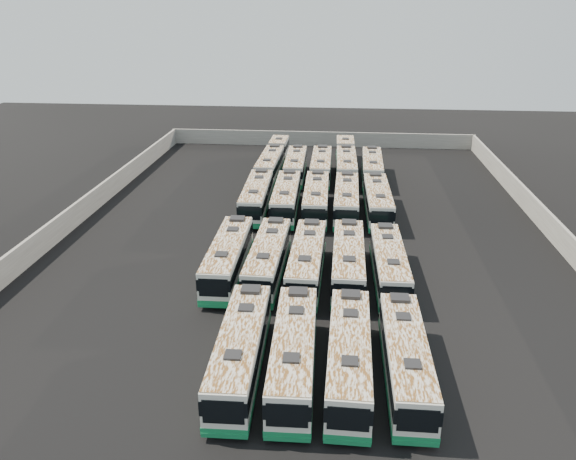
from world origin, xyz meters
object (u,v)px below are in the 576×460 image
object	(u,v)px
bus_midfront_left	(268,259)
bus_midback_far_left	(256,197)
bus_front_center	(294,353)
bus_back_center	(321,167)
bus_midback_center	(316,199)
bus_midback_far_right	(378,201)
bus_front_left	(241,350)
bus_back_far_right	(372,168)
bus_midfront_far_left	(228,257)
bus_back_left	(295,166)
bus_midfront_far_right	(389,264)
bus_front_far_right	(406,359)
bus_midfront_right	(348,262)
bus_midback_left	(286,198)
bus_back_right	(346,160)
bus_back_far_left	(273,159)
bus_midback_right	(346,200)
bus_front_right	(349,356)

from	to	relation	value
bus_midfront_left	bus_midback_far_left	bearing A→B (deg)	102.71
bus_front_center	bus_back_center	distance (m)	39.30
bus_midback_center	bus_midback_far_right	distance (m)	6.18
bus_front_left	bus_back_far_right	size ratio (longest dim) A/B	1.02
bus_midfront_far_left	bus_back_left	size ratio (longest dim) A/B	1.04
bus_midfront_far_right	bus_back_left	distance (m)	28.54
bus_front_far_right	bus_midfront_right	distance (m)	12.74
bus_front_center	bus_midback_far_left	bearing A→B (deg)	101.25
bus_midfront_far_right	bus_midback_far_left	bearing A→B (deg)	128.99
bus_front_far_right	bus_midback_center	distance (m)	27.64
bus_midfront_far_right	bus_back_far_right	size ratio (longest dim) A/B	0.98
bus_midback_left	bus_back_center	xyz separation A→B (m)	(3.11, 12.25, -0.03)
bus_midfront_far_right	bus_midback_far_left	distance (m)	19.27
bus_midfront_far_right	bus_midback_left	distance (m)	17.37
bus_front_far_right	bus_back_far_right	bearing A→B (deg)	89.90
bus_midfront_right	bus_midback_far_right	distance (m)	14.84
bus_back_right	bus_midfront_far_left	bearing A→B (deg)	-107.97
bus_front_left	bus_midfront_left	world-z (taller)	bus_front_left
bus_midfront_far_left	bus_midfront_far_right	world-z (taller)	bus_midfront_far_left
bus_midfront_far_left	bus_back_far_left	size ratio (longest dim) A/B	0.67
bus_midfront_far_left	bus_midfront_far_right	size ratio (longest dim) A/B	1.05
bus_midfront_right	bus_back_center	bearing A→B (deg)	97.05
bus_back_far_right	bus_back_left	bearing A→B (deg)	-178.57
bus_midback_far_left	bus_back_far_right	distance (m)	17.34
bus_midback_far_left	bus_back_center	world-z (taller)	bus_midback_far_left
bus_midfront_far_right	bus_midback_right	xyz separation A→B (m)	(-3.18, 14.64, 0.05)
bus_front_left	bus_back_far_right	bearing A→B (deg)	75.45
bus_midback_far_left	bus_front_center	bearing A→B (deg)	-78.82
bus_front_far_right	bus_midback_far_right	size ratio (longest dim) A/B	0.96
bus_front_left	bus_front_right	world-z (taller)	bus_front_left
bus_midback_far_right	bus_back_far_right	size ratio (longest dim) A/B	1.02
bus_front_left	bus_front_center	bearing A→B (deg)	-0.80
bus_back_far_left	bus_back_center	world-z (taller)	bus_back_center
bus_back_far_left	bus_back_center	bearing A→B (deg)	-24.21
bus_midback_far_right	bus_back_far_right	xyz separation A→B (m)	(0.02, 12.38, -0.03)
bus_midfront_far_left	bus_midback_right	size ratio (longest dim) A/B	1.01
bus_midback_far_right	bus_front_left	bearing A→B (deg)	-109.86
bus_front_center	bus_midback_left	xyz separation A→B (m)	(-3.03, 27.05, 0.01)
bus_front_center	bus_midfront_left	size ratio (longest dim) A/B	1.00
bus_midfront_far_left	bus_back_center	size ratio (longest dim) A/B	1.03
bus_midback_far_right	bus_back_center	bearing A→B (deg)	115.59
bus_midback_center	bus_back_left	bearing A→B (deg)	103.38
bus_midfront_far_left	bus_midfront_left	xyz separation A→B (m)	(3.14, 0.02, -0.01)
bus_midback_left	bus_back_far_right	distance (m)	15.42
bus_midfront_right	bus_midfront_far_right	world-z (taller)	bus_midfront_right
bus_front_right	bus_midback_far_right	distance (m)	27.15
bus_midback_far_right	bus_back_far_right	world-z (taller)	bus_midback_far_right
bus_midback_far_left	bus_midback_far_right	size ratio (longest dim) A/B	1.01
bus_back_far_right	bus_midfront_left	bearing A→B (deg)	-107.63
bus_midfront_far_right	bus_front_center	bearing A→B (deg)	-117.78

